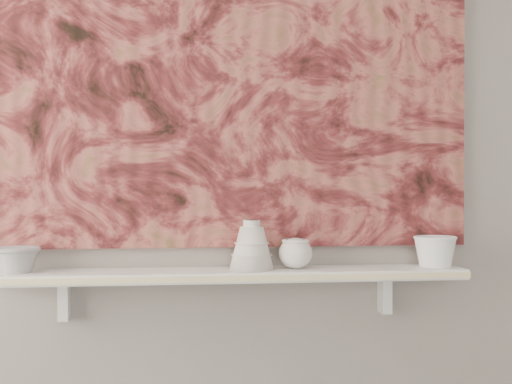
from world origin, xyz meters
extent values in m
plane|color=gray|center=(0.00, 1.60, 1.35)|extent=(3.60, 0.00, 3.60)
cube|color=silver|center=(0.00, 1.51, 0.92)|extent=(1.40, 0.18, 0.03)
cube|color=beige|center=(0.00, 1.41, 0.92)|extent=(1.40, 0.01, 0.02)
cube|color=silver|center=(-0.49, 1.57, 0.84)|extent=(0.03, 0.06, 0.12)
cube|color=silver|center=(0.49, 1.57, 0.84)|extent=(0.03, 0.06, 0.12)
cube|color=maroon|center=(0.00, 1.59, 1.54)|extent=(1.50, 0.02, 1.10)
cube|color=black|center=(0.45, 1.57, 1.23)|extent=(0.09, 0.00, 0.08)
camera|label=1|loc=(-0.18, -0.59, 1.18)|focal=50.00mm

